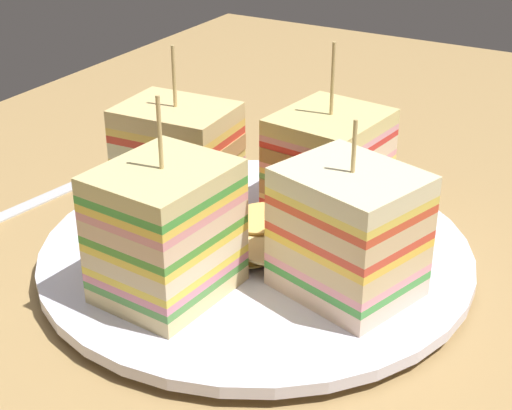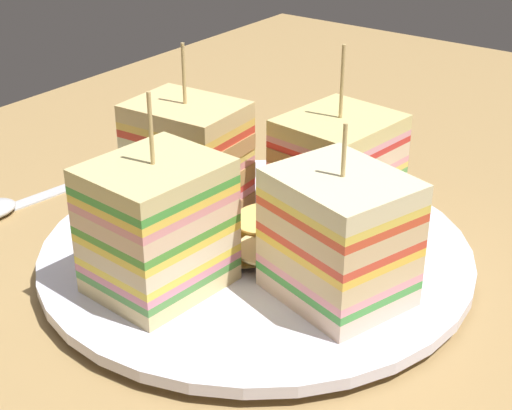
# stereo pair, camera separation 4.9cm
# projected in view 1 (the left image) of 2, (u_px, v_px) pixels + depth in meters

# --- Properties ---
(ground_plane) EXTENTS (1.17, 0.77, 0.02)m
(ground_plane) POSITION_uv_depth(u_px,v_px,m) (256.00, 276.00, 0.52)
(ground_plane) COLOR #A2804E
(plate) EXTENTS (0.28, 0.28, 0.01)m
(plate) POSITION_uv_depth(u_px,v_px,m) (256.00, 253.00, 0.51)
(plate) COLOR white
(plate) RESTS_ON ground_plane
(sandwich_wedge_0) EXTENTS (0.08, 0.07, 0.12)m
(sandwich_wedge_0) POSITION_uv_depth(u_px,v_px,m) (166.00, 232.00, 0.44)
(sandwich_wedge_0) COLOR beige
(sandwich_wedge_0) RESTS_ON plate
(sandwich_wedge_1) EXTENTS (0.08, 0.09, 0.11)m
(sandwich_wedge_1) POSITION_uv_depth(u_px,v_px,m) (348.00, 233.00, 0.44)
(sandwich_wedge_1) COLOR beige
(sandwich_wedge_1) RESTS_ON plate
(sandwich_wedge_2) EXTENTS (0.08, 0.07, 0.12)m
(sandwich_wedge_2) POSITION_uv_depth(u_px,v_px,m) (328.00, 164.00, 0.54)
(sandwich_wedge_2) COLOR #DFB68A
(sandwich_wedge_2) RESTS_ON plate
(sandwich_wedge_3) EXTENTS (0.06, 0.08, 0.12)m
(sandwich_wedge_3) POSITION_uv_depth(u_px,v_px,m) (179.00, 161.00, 0.53)
(sandwich_wedge_3) COLOR beige
(sandwich_wedge_3) RESTS_ON plate
(chip_pile) EXTENTS (0.07, 0.07, 0.02)m
(chip_pile) POSITION_uv_depth(u_px,v_px,m) (258.00, 242.00, 0.49)
(chip_pile) COLOR #E6C671
(chip_pile) RESTS_ON plate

